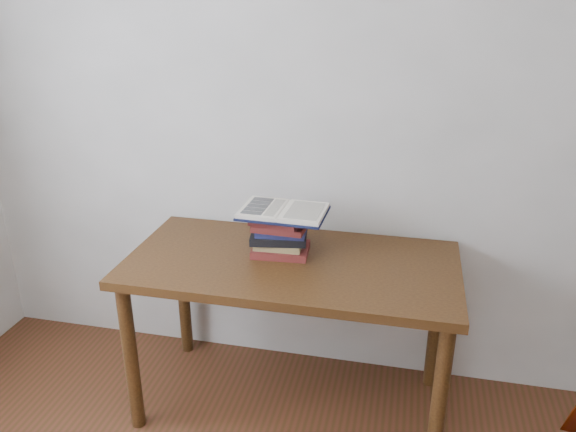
# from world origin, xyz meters

# --- Properties ---
(room_shell) EXTENTS (3.54, 3.54, 2.62)m
(room_shell) POSITION_xyz_m (-0.08, 0.01, 1.63)
(room_shell) COLOR beige
(room_shell) RESTS_ON ground
(desk) EXTENTS (1.38, 0.69, 0.74)m
(desk) POSITION_xyz_m (-0.06, 1.38, 0.64)
(desk) COLOR #492D12
(desk) RESTS_ON ground
(book_stack) EXTENTS (0.26, 0.21, 0.18)m
(book_stack) POSITION_xyz_m (-0.12, 1.44, 0.83)
(book_stack) COLOR #5D2517
(book_stack) RESTS_ON desk
(open_book) EXTENTS (0.36, 0.26, 0.03)m
(open_book) POSITION_xyz_m (-0.11, 1.44, 0.93)
(open_book) COLOR black
(open_book) RESTS_ON book_stack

